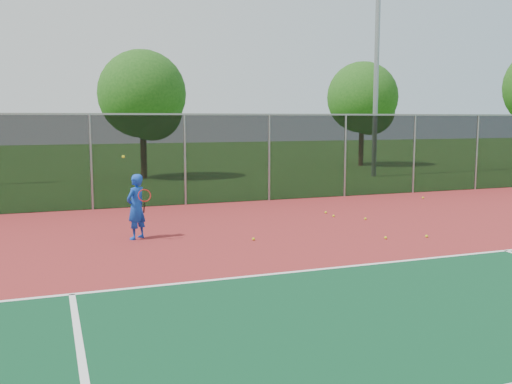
# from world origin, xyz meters

# --- Properties ---
(court_apron) EXTENTS (30.00, 20.00, 0.02)m
(court_apron) POSITION_xyz_m (0.00, 2.00, 0.01)
(court_apron) COLOR maroon
(court_apron) RESTS_ON ground
(fence_back) EXTENTS (30.00, 0.06, 3.03)m
(fence_back) POSITION_xyz_m (0.00, 12.00, 1.56)
(fence_back) COLOR black
(fence_back) RESTS_ON court_apron
(tennis_player) EXTENTS (0.67, 0.74, 2.01)m
(tennis_player) POSITION_xyz_m (-5.35, 7.05, 0.80)
(tennis_player) COLOR #1341B5
(tennis_player) RESTS_ON court_apron
(practice_ball_0) EXTENTS (0.07, 0.07, 0.07)m
(practice_ball_0) POSITION_xyz_m (0.51, 8.12, 0.06)
(practice_ball_0) COLOR #CACB17
(practice_ball_0) RESTS_ON court_apron
(practice_ball_2) EXTENTS (0.07, 0.07, 0.07)m
(practice_ball_2) POSITION_xyz_m (-2.78, 5.91, 0.06)
(practice_ball_2) COLOR #CACB17
(practice_ball_2) RESTS_ON court_apron
(practice_ball_4) EXTENTS (0.07, 0.07, 0.07)m
(practice_ball_4) POSITION_xyz_m (0.23, 4.96, 0.06)
(practice_ball_4) COLOR #CACB17
(practice_ball_4) RESTS_ON court_apron
(practice_ball_5) EXTENTS (0.07, 0.07, 0.07)m
(practice_ball_5) POSITION_xyz_m (1.27, 4.77, 0.06)
(practice_ball_5) COLOR #CACB17
(practice_ball_5) RESTS_ON court_apron
(practice_ball_6) EXTENTS (0.07, 0.07, 0.07)m
(practice_ball_6) POSITION_xyz_m (1.14, 7.39, 0.06)
(practice_ball_6) COLOR #CACB17
(practice_ball_6) RESTS_ON court_apron
(practice_ball_7) EXTENTS (0.07, 0.07, 0.07)m
(practice_ball_7) POSITION_xyz_m (0.58, 8.76, 0.06)
(practice_ball_7) COLOR #CACB17
(practice_ball_7) RESTS_ON court_apron
(practice_ball_8) EXTENTS (0.07, 0.07, 0.07)m
(practice_ball_8) POSITION_xyz_m (5.34, 10.45, 0.06)
(practice_ball_8) COLOR #CACB17
(practice_ball_8) RESTS_ON court_apron
(floodlight_n) EXTENTS (0.90, 0.40, 13.21)m
(floodlight_n) POSITION_xyz_m (8.00, 18.07, 7.39)
(floodlight_n) COLOR gray
(floodlight_n) RESTS_ON ground
(tree_back_left) EXTENTS (4.16, 4.16, 6.12)m
(tree_back_left) POSITION_xyz_m (-2.84, 20.96, 3.84)
(tree_back_left) COLOR #342113
(tree_back_left) RESTS_ON ground
(tree_back_mid) EXTENTS (4.28, 4.28, 6.28)m
(tree_back_mid) POSITION_xyz_m (10.85, 23.92, 3.94)
(tree_back_mid) COLOR #342113
(tree_back_mid) RESTS_ON ground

